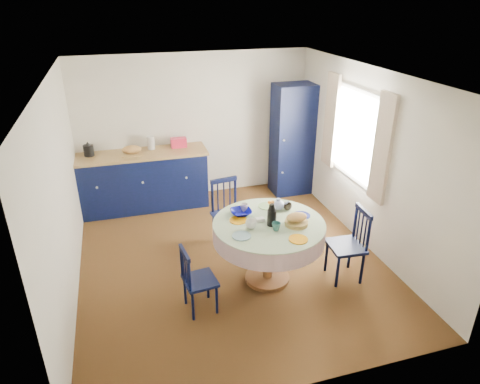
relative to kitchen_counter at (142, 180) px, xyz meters
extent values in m
plane|color=black|center=(1.00, -1.96, -0.50)|extent=(4.50, 4.50, 0.00)
plane|color=white|center=(1.00, -1.96, 2.00)|extent=(4.50, 4.50, 0.00)
cube|color=white|center=(1.00, 0.29, 0.75)|extent=(4.00, 0.02, 2.50)
cube|color=white|center=(-1.00, -1.96, 0.75)|extent=(0.02, 4.50, 2.50)
cube|color=white|center=(3.00, -1.96, 0.75)|extent=(0.02, 4.50, 2.50)
plane|color=white|center=(3.00, -1.66, 1.00)|extent=(0.00, 1.20, 1.20)
cube|color=#F1E3CC|center=(2.92, -2.36, 1.05)|extent=(0.05, 0.34, 1.45)
cube|color=#F1E3CC|center=(2.92, -0.96, 1.05)|extent=(0.05, 0.34, 1.45)
cube|color=black|center=(0.00, 0.00, -0.03)|extent=(2.15, 0.67, 0.94)
cube|color=#9D7C47|center=(0.00, 0.00, 0.46)|extent=(2.21, 0.71, 0.04)
cube|color=#A71C34|center=(0.67, 0.08, 0.56)|extent=(0.26, 0.14, 0.16)
cube|color=#9D7C47|center=(-0.11, -0.06, 0.49)|extent=(0.34, 0.24, 0.02)
ellipsoid|color=tan|center=(-0.11, -0.06, 0.57)|extent=(0.31, 0.20, 0.13)
cylinder|color=silver|center=(0.22, 0.12, 0.59)|extent=(0.12, 0.12, 0.22)
cube|color=black|center=(2.66, -0.11, 0.48)|extent=(0.69, 0.49, 1.97)
cylinder|color=white|center=(2.40, -0.36, 0.58)|extent=(0.04, 0.02, 0.04)
cylinder|color=white|center=(2.40, -0.36, -0.01)|extent=(0.04, 0.02, 0.04)
cylinder|color=brown|center=(1.34, -2.55, -0.48)|extent=(0.57, 0.57, 0.05)
cylinder|color=brown|center=(1.34, -2.55, -0.09)|extent=(0.12, 0.12, 0.76)
cylinder|color=brown|center=(1.34, -2.55, 0.30)|extent=(1.31, 1.31, 0.03)
cylinder|color=silver|center=(1.34, -2.55, 0.21)|extent=(1.37, 1.37, 0.22)
cylinder|color=beige|center=(1.34, -2.55, 0.32)|extent=(1.37, 1.37, 0.01)
cylinder|color=#7FA6AE|center=(0.93, -2.76, 0.33)|extent=(0.22, 0.22, 0.01)
cylinder|color=#C17708|center=(1.52, -3.01, 0.33)|extent=(0.22, 0.22, 0.01)
cylinder|color=navy|center=(1.79, -2.50, 0.33)|extent=(0.22, 0.22, 0.01)
cylinder|color=#84AF68|center=(1.46, -2.14, 0.33)|extent=(0.22, 0.22, 0.01)
cylinder|color=#C17708|center=(1.00, -2.39, 0.33)|extent=(0.22, 0.22, 0.01)
cylinder|color=#A18540|center=(1.64, -2.69, 0.35)|extent=(0.28, 0.28, 0.05)
ellipsoid|color=tan|center=(1.64, -2.69, 0.43)|extent=(0.26, 0.16, 0.11)
cube|color=silver|center=(1.25, -2.48, 0.35)|extent=(0.10, 0.07, 0.04)
cylinder|color=black|center=(0.56, -3.00, -0.31)|extent=(0.03, 0.03, 0.38)
cylinder|color=black|center=(0.53, -2.70, -0.31)|extent=(0.03, 0.03, 0.38)
cylinder|color=black|center=(0.28, -3.03, -0.31)|extent=(0.03, 0.03, 0.38)
cylinder|color=black|center=(0.25, -2.73, -0.31)|extent=(0.03, 0.03, 0.38)
cube|color=black|center=(0.41, -2.86, -0.10)|extent=(0.40, 0.41, 0.04)
cylinder|color=black|center=(0.27, -3.03, 0.11)|extent=(0.03, 0.03, 0.43)
cylinder|color=black|center=(0.23, -2.73, 0.11)|extent=(0.03, 0.03, 0.43)
cube|color=black|center=(0.25, -2.88, 0.30)|extent=(0.08, 0.34, 0.05)
cylinder|color=black|center=(0.26, -2.96, 0.09)|extent=(0.02, 0.02, 0.35)
cylinder|color=black|center=(0.25, -2.88, 0.09)|extent=(0.02, 0.02, 0.35)
cylinder|color=black|center=(0.24, -2.80, 0.09)|extent=(0.02, 0.02, 0.35)
cylinder|color=black|center=(0.94, -1.79, -0.28)|extent=(0.04, 0.04, 0.45)
cylinder|color=black|center=(1.30, -1.74, -0.28)|extent=(0.04, 0.04, 0.45)
cylinder|color=black|center=(0.89, -1.46, -0.28)|extent=(0.04, 0.04, 0.45)
cylinder|color=black|center=(1.25, -1.41, -0.28)|extent=(0.04, 0.04, 0.45)
cube|color=black|center=(1.10, -1.60, -0.03)|extent=(0.50, 0.48, 0.04)
cylinder|color=black|center=(0.89, -1.44, 0.22)|extent=(0.04, 0.04, 0.50)
cylinder|color=black|center=(1.24, -1.39, 0.22)|extent=(0.04, 0.04, 0.50)
cube|color=black|center=(1.07, -1.42, 0.45)|extent=(0.40, 0.10, 0.06)
cylinder|color=black|center=(0.97, -1.43, 0.20)|extent=(0.02, 0.02, 0.42)
cylinder|color=black|center=(1.07, -1.42, 0.20)|extent=(0.02, 0.02, 0.42)
cylinder|color=black|center=(1.16, -1.40, 0.20)|extent=(0.02, 0.02, 0.42)
cylinder|color=black|center=(2.14, -2.60, -0.28)|extent=(0.04, 0.04, 0.45)
cylinder|color=black|center=(2.12, -2.95, -0.28)|extent=(0.04, 0.04, 0.45)
cylinder|color=black|center=(2.47, -2.62, -0.28)|extent=(0.04, 0.04, 0.45)
cylinder|color=black|center=(2.45, -2.97, -0.28)|extent=(0.04, 0.04, 0.45)
cube|color=black|center=(2.30, -2.78, -0.04)|extent=(0.44, 0.46, 0.04)
cylinder|color=black|center=(2.49, -2.62, 0.21)|extent=(0.04, 0.04, 0.50)
cylinder|color=black|center=(2.47, -2.97, 0.21)|extent=(0.04, 0.04, 0.50)
cube|color=black|center=(2.48, -2.80, 0.44)|extent=(0.07, 0.39, 0.06)
cylinder|color=black|center=(2.49, -2.70, 0.19)|extent=(0.02, 0.02, 0.41)
cylinder|color=black|center=(2.48, -2.80, 0.19)|extent=(0.02, 0.02, 0.41)
cylinder|color=black|center=(2.47, -2.89, 0.19)|extent=(0.02, 0.02, 0.41)
imported|color=silver|center=(1.09, -2.61, 0.38)|extent=(0.13, 0.13, 0.10)
imported|color=#2E655F|center=(1.36, -2.74, 0.38)|extent=(0.11, 0.11, 0.10)
imported|color=black|center=(1.69, -2.29, 0.37)|extent=(0.11, 0.11, 0.09)
imported|color=silver|center=(1.14, -2.17, 0.38)|extent=(0.10, 0.10, 0.10)
imported|color=#03056D|center=(1.07, -2.26, 0.36)|extent=(0.27, 0.27, 0.07)
camera|label=1|loc=(-0.28, -6.80, 2.87)|focal=32.00mm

